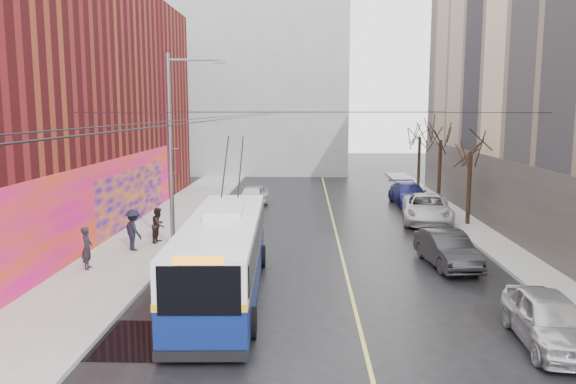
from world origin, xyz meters
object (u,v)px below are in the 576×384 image
object	(u,v)px
streetlight_pole	(174,147)
trolleybus	(223,255)
tree_far	(420,127)
following_car	(252,197)
parked_car_a	(549,319)
pedestrian_c	(133,230)
parked_car_c	(427,208)
tree_mid	(441,129)
tree_near	(471,138)
parked_car_b	(447,249)
parked_car_d	(409,194)
pedestrian_a	(87,248)
pedestrian_b	(159,225)

from	to	relation	value
streetlight_pole	trolleybus	size ratio (longest dim) A/B	0.79
tree_far	following_car	world-z (taller)	tree_far
parked_car_a	pedestrian_c	xyz separation A→B (m)	(-14.59, 9.63, 0.35)
tree_far	following_car	bearing A→B (deg)	-147.02
parked_car_c	tree_mid	bearing A→B (deg)	79.58
streetlight_pole	tree_near	distance (m)	16.28
tree_mid	trolleybus	world-z (taller)	tree_mid
parked_car_b	parked_car_d	world-z (taller)	parked_car_d
tree_near	parked_car_c	distance (m)	4.76
tree_near	following_car	distance (m)	14.59
parked_car_d	pedestrian_c	bearing A→B (deg)	-141.38
following_car	pedestrian_a	xyz separation A→B (m)	(-5.19, -15.40, 0.27)
tree_near	following_car	xyz separation A→B (m)	(-12.72, 5.75, -4.24)
tree_near	trolleybus	distance (m)	17.60
tree_near	tree_mid	xyz separation A→B (m)	(0.00, 7.00, 0.28)
pedestrian_a	tree_near	bearing A→B (deg)	-70.35
parked_car_a	tree_mid	bearing A→B (deg)	87.47
following_car	parked_car_c	bearing A→B (deg)	-16.55
parked_car_c	pedestrian_c	bearing A→B (deg)	-144.17
tree_near	pedestrian_b	world-z (taller)	tree_near
tree_near	tree_far	world-z (taller)	tree_far
parked_car_b	pedestrian_a	size ratio (longest dim) A/B	2.57
tree_near	trolleybus	size ratio (longest dim) A/B	0.56
following_car	pedestrian_c	size ratio (longest dim) A/B	2.30
parked_car_b	parked_car_d	distance (m)	15.39
tree_far	pedestrian_c	xyz separation A→B (m)	(-16.96, -20.60, -4.05)
parked_car_b	pedestrian_c	xyz separation A→B (m)	(-13.76, 1.66, 0.37)
streetlight_pole	parked_car_c	size ratio (longest dim) A/B	1.53
tree_near	parked_car_a	distance (m)	16.94
parked_car_a	pedestrian_a	distance (m)	16.88
trolleybus	parked_car_c	xyz separation A→B (m)	(9.94, 13.43, -0.68)
pedestrian_a	parked_car_a	bearing A→B (deg)	-121.63
parked_car_d	pedestrian_b	bearing A→B (deg)	-143.44
tree_near	parked_car_d	distance (m)	8.48
pedestrian_a	pedestrian_c	xyz separation A→B (m)	(0.95, 3.05, 0.09)
streetlight_pole	tree_near	bearing A→B (deg)	21.62
streetlight_pole	pedestrian_b	bearing A→B (deg)	137.89
tree_far	pedestrian_a	distance (m)	29.95
tree_mid	following_car	bearing A→B (deg)	-174.38
tree_mid	parked_car_b	xyz separation A→B (m)	(-3.20, -15.26, -4.53)
parked_car_c	pedestrian_b	distance (m)	15.40
parked_car_a	pedestrian_a	bearing A→B (deg)	160.33
streetlight_pole	tree_near	size ratio (longest dim) A/B	1.41
parked_car_b	pedestrian_a	world-z (taller)	pedestrian_a
tree_near	parked_car_d	world-z (taller)	tree_near
parked_car_b	pedestrian_c	bearing A→B (deg)	166.12
parked_car_b	following_car	world-z (taller)	following_car
trolleybus	parked_car_c	bearing A→B (deg)	51.36
pedestrian_c	pedestrian_b	bearing A→B (deg)	-68.74
tree_mid	pedestrian_b	size ratio (longest dim) A/B	3.91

